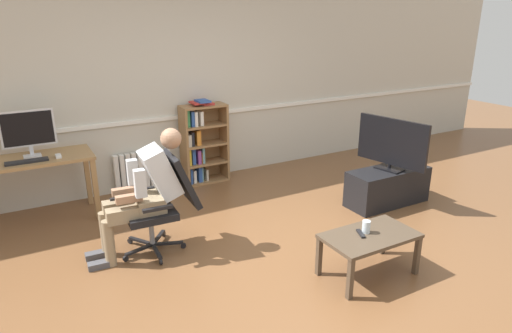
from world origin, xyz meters
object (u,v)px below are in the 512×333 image
object	(u,v)px
keyboard	(27,161)
radiator	(143,171)
computer_desk	(32,168)
office_chair	(165,199)
coffee_table	(370,240)
tv_stand	(387,187)
imac_monitor	(28,130)
spare_remote	(361,234)
person_seated	(145,190)
drinking_glass	(366,227)
tv_screen	(392,143)
computer_mouse	(58,156)
bookshelf	(201,143)

from	to	relation	value
keyboard	radiator	bearing A→B (deg)	21.40
computer_desk	office_chair	distance (m)	1.67
coffee_table	tv_stand	bearing A→B (deg)	39.56
imac_monitor	radiator	bearing A→B (deg)	13.68
spare_remote	keyboard	bearing A→B (deg)	-22.68
coffee_table	person_seated	bearing A→B (deg)	139.27
imac_monitor	drinking_glass	world-z (taller)	imac_monitor
tv_stand	tv_screen	world-z (taller)	tv_screen
computer_desk	drinking_glass	world-z (taller)	computer_desk
drinking_glass	tv_screen	bearing A→B (deg)	38.16
computer_mouse	drinking_glass	bearing A→B (deg)	-48.39
computer_desk	tv_stand	xyz separation A→B (m)	(3.80, -1.55, -0.42)
radiator	imac_monitor	bearing A→B (deg)	-166.32
radiator	computer_mouse	bearing A→B (deg)	-153.90
office_chair	drinking_glass	distance (m)	1.92
coffee_table	tv_screen	bearing A→B (deg)	39.54
imac_monitor	bookshelf	distance (m)	2.14
computer_mouse	tv_stand	size ratio (longest dim) A/B	0.10
imac_monitor	computer_mouse	xyz separation A→B (m)	(0.24, -0.20, -0.28)
keyboard	coffee_table	xyz separation A→B (m)	(2.52, -2.49, -0.42)
person_seated	drinking_glass	distance (m)	2.08
imac_monitor	bookshelf	size ratio (longest dim) A/B	0.47
computer_desk	imac_monitor	distance (m)	0.41
tv_stand	spare_remote	world-z (taller)	tv_stand
person_seated	drinking_glass	size ratio (longest dim) A/B	10.80
imac_monitor	tv_stand	bearing A→B (deg)	-23.34
imac_monitor	keyboard	xyz separation A→B (m)	(-0.07, -0.22, -0.28)
radiator	office_chair	distance (m)	1.70
drinking_glass	keyboard	bearing A→B (deg)	135.63
computer_desk	keyboard	xyz separation A→B (m)	(-0.04, -0.14, 0.12)
bookshelf	drinking_glass	world-z (taller)	bookshelf
office_chair	tv_screen	size ratio (longest dim) A/B	1.08
keyboard	computer_mouse	bearing A→B (deg)	3.68
computer_desk	tv_screen	bearing A→B (deg)	-22.16
person_seated	coffee_table	bearing A→B (deg)	52.40
bookshelf	person_seated	distance (m)	1.98
spare_remote	tv_stand	bearing A→B (deg)	-120.47
imac_monitor	spare_remote	xyz separation A→B (m)	(2.37, -2.67, -0.64)
person_seated	tv_screen	distance (m)	2.93
imac_monitor	computer_mouse	size ratio (longest dim) A/B	5.47
office_chair	tv_stand	xyz separation A→B (m)	(2.73, -0.27, -0.30)
computer_desk	imac_monitor	xyz separation A→B (m)	(0.03, 0.08, 0.40)
bookshelf	tv_stand	distance (m)	2.52
office_chair	tv_stand	distance (m)	2.76
coffee_table	keyboard	bearing A→B (deg)	135.25
tv_stand	person_seated	bearing A→B (deg)	174.42
drinking_glass	spare_remote	bearing A→B (deg)	-174.73
tv_stand	coffee_table	distance (m)	1.71
computer_mouse	drinking_glass	size ratio (longest dim) A/B	0.88
tv_screen	coffee_table	distance (m)	1.76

